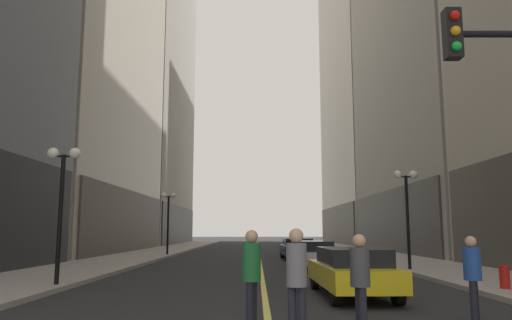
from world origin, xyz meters
TOP-DOWN VIEW (x-y plane):
  - ground_plane at (0.00, 35.00)m, footprint 200.00×200.00m
  - sidewalk_left at (-8.25, 35.00)m, footprint 4.50×78.00m
  - sidewalk_right at (8.25, 35.00)m, footprint 4.50×78.00m
  - lane_centre_stripe at (0.00, 35.00)m, footprint 0.16×70.00m
  - building_right_far at (18.40, 60.00)m, footprint 15.99×26.00m
  - car_yellow at (2.39, 8.84)m, footprint 1.88×4.84m
  - car_silver at (2.34, 17.79)m, footprint 2.00×4.32m
  - car_navy at (2.34, 25.87)m, footprint 1.98×4.53m
  - pedestrian_with_orange_bag at (1.56, 3.79)m, footprint 0.39×0.39m
  - pedestrian_in_blue_hoodie at (4.08, 5.11)m, footprint 0.47×0.47m
  - pedestrian_in_green_parka at (-0.32, 4.33)m, footprint 0.44×0.44m
  - pedestrian_in_grey_suit at (0.43, 3.38)m, footprint 0.41×0.41m
  - street_lamp_left_near at (-6.40, 10.50)m, footprint 1.06×0.36m
  - street_lamp_left_far at (-6.40, 29.12)m, footprint 1.06×0.36m
  - street_lamp_right_mid at (6.40, 16.44)m, footprint 1.06×0.36m
  - fire_hydrant_right at (6.90, 9.43)m, footprint 0.28×0.28m

SIDE VIEW (x-z plane):
  - ground_plane at x=0.00m, z-range 0.00..0.00m
  - lane_centre_stripe at x=0.00m, z-range 0.00..0.01m
  - sidewalk_left at x=-8.25m, z-range 0.00..0.15m
  - sidewalk_right at x=8.25m, z-range 0.00..0.15m
  - fire_hydrant_right at x=6.90m, z-range 0.00..0.80m
  - car_silver at x=2.34m, z-range 0.06..1.38m
  - car_navy at x=2.34m, z-range 0.06..1.38m
  - car_yellow at x=2.39m, z-range 0.06..1.38m
  - pedestrian_in_blue_hoodie at x=4.08m, z-range 0.14..1.82m
  - pedestrian_with_orange_bag at x=1.56m, z-range 0.15..1.88m
  - pedestrian_in_green_parka at x=-0.32m, z-range 0.16..1.96m
  - pedestrian_in_grey_suit at x=0.43m, z-range 0.16..1.99m
  - street_lamp_left_near at x=-6.40m, z-range 1.04..5.47m
  - street_lamp_left_far at x=-6.40m, z-range 1.04..5.47m
  - street_lamp_right_mid at x=6.40m, z-range 1.04..5.47m
  - building_right_far at x=18.40m, z-range -0.07..60.35m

